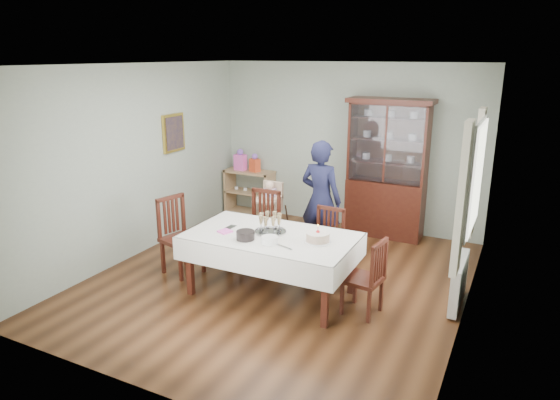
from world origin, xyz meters
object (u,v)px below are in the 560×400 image
Objects in this scene: dining_table at (271,264)px; champagne_tray at (270,227)px; chair_end_right at (363,291)px; gift_bag_pink at (240,161)px; chair_far_left at (260,242)px; chair_far_right at (325,257)px; china_cabinet at (387,167)px; chair_end_left at (182,251)px; high_chair at (270,219)px; birthday_cake at (318,237)px; woman at (321,200)px; gift_bag_orange at (255,164)px; sideboard at (250,192)px.

dining_table is 0.45m from champagne_tray.
gift_bag_pink is at bearing -121.79° from chair_end_right.
chair_far_left is 1.11× the size of chair_far_right.
dining_table is at bearing -104.11° from china_cabinet.
chair_end_left is 2.50m from chair_end_right.
birthday_cake is at bearing -46.99° from high_chair.
woman is 5.19× the size of gift_bag_orange.
woman is at bearing 86.54° from dining_table.
chair_far_right is at bearing -33.15° from high_chair.
china_cabinet is 7.00× the size of birthday_cake.
sideboard is 2.34× the size of champagne_tray.
chair_end_left is at bearing -76.00° from gift_bag_pink.
birthday_cake is 0.81× the size of gift_bag_pink.
china_cabinet is 2.39× the size of chair_far_right.
china_cabinet is at bearing -0.03° from gift_bag_pink.
champagne_tray is at bearing -55.43° from sideboard.
woman reaches higher than high_chair.
chair_end_left is at bearing -109.88° from high_chair.
birthday_cake is at bearing -3.24° from champagne_tray.
birthday_cake reaches higher than chair_end_right.
chair_far_right is at bearing -42.23° from gift_bag_orange.
woman is at bearing 120.05° from chair_far_right.
sideboard is 2.96m from chair_far_right.
gift_bag_pink is at bearing 179.97° from china_cabinet.
champagne_tray is 1.00× the size of gift_bag_pink.
sideboard is at bearing 179.51° from china_cabinet.
chair_far_right reaches higher than dining_table.
gift_bag_orange is at bearing 0.00° from gift_bag_pink.
sideboard is 3.19m from champagne_tray.
champagne_tray reaches higher than chair_far_right.
champagne_tray is at bearing 92.37° from woman.
chair_end_left is at bearing -178.03° from champagne_tray.
champagne_tray is (-0.13, -1.29, -0.01)m from woman.
birthday_cake is (0.63, -0.04, -0.02)m from champagne_tray.
chair_end_left is 1.41m from champagne_tray.
high_chair is at bearing 133.24° from birthday_cake.
birthday_cake is (1.40, -1.49, 0.43)m from high_chair.
chair_far_left is 2.64× the size of champagne_tray.
champagne_tray reaches higher than high_chair.
chair_far_right is at bearing -38.51° from gift_bag_pink.
woman reaches higher than birthday_cake.
china_cabinet is at bearing 85.06° from chair_far_right.
chair_far_left is at bearing 147.65° from birthday_cake.
dining_table is 0.95m from chair_far_left.
chair_far_left is 1.04m from woman.
dining_table is at bearing -56.70° from champagne_tray.
sideboard is at bearing 6.70° from gift_bag_pink.
chair_end_right is at bearing -23.07° from chair_far_left.
chair_end_right is at bearing -74.98° from chair_end_left.
birthday_cake is at bearing -47.45° from sideboard.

